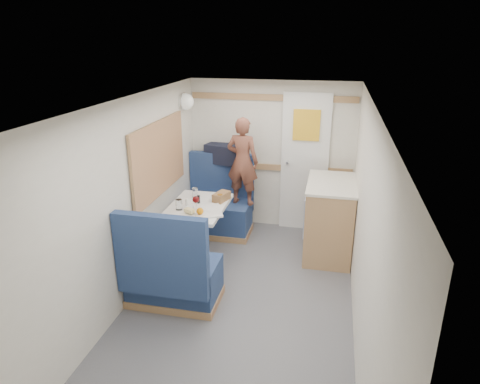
% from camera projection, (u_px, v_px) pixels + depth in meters
% --- Properties ---
extents(floor, '(4.50, 4.50, 0.00)m').
position_uv_depth(floor, '(234.00, 320.00, 4.03)').
color(floor, '#515156').
rests_on(floor, ground).
extents(ceiling, '(4.50, 4.50, 0.00)m').
position_uv_depth(ceiling, '(232.00, 107.00, 3.34)').
color(ceiling, silver).
rests_on(ceiling, wall_back).
extents(wall_back, '(2.20, 0.02, 2.00)m').
position_uv_depth(wall_back, '(271.00, 156.00, 5.75)').
color(wall_back, silver).
rests_on(wall_back, floor).
extents(wall_left, '(0.02, 4.50, 2.00)m').
position_uv_depth(wall_left, '(116.00, 213.00, 3.91)').
color(wall_left, silver).
rests_on(wall_left, floor).
extents(wall_right, '(0.02, 4.50, 2.00)m').
position_uv_depth(wall_right, '(365.00, 236.00, 3.46)').
color(wall_right, silver).
rests_on(wall_right, floor).
extents(oak_trim_low, '(2.15, 0.02, 0.08)m').
position_uv_depth(oak_trim_low, '(271.00, 167.00, 5.78)').
color(oak_trim_low, '#996945').
rests_on(oak_trim_low, wall_back).
extents(oak_trim_high, '(2.15, 0.02, 0.08)m').
position_uv_depth(oak_trim_high, '(273.00, 97.00, 5.46)').
color(oak_trim_high, '#996945').
rests_on(oak_trim_high, wall_back).
extents(side_window, '(0.04, 1.30, 0.72)m').
position_uv_depth(side_window, '(159.00, 158.00, 4.73)').
color(side_window, '#969C84').
rests_on(side_window, wall_left).
extents(rear_door, '(0.62, 0.12, 1.86)m').
position_uv_depth(rear_door, '(305.00, 161.00, 5.64)').
color(rear_door, white).
rests_on(rear_door, wall_back).
extents(dinette_table, '(0.62, 0.92, 0.72)m').
position_uv_depth(dinette_table, '(198.00, 218.00, 4.88)').
color(dinette_table, white).
rests_on(dinette_table, floor).
extents(bench_far, '(0.90, 0.59, 1.05)m').
position_uv_depth(bench_far, '(218.00, 211.00, 5.77)').
color(bench_far, navy).
rests_on(bench_far, floor).
extents(bench_near, '(0.90, 0.59, 1.05)m').
position_uv_depth(bench_near, '(172.00, 277.00, 4.18)').
color(bench_near, navy).
rests_on(bench_near, floor).
extents(ledge, '(0.90, 0.14, 0.04)m').
position_uv_depth(ledge, '(222.00, 164.00, 5.80)').
color(ledge, '#996945').
rests_on(ledge, bench_far).
extents(dome_light, '(0.20, 0.20, 0.20)m').
position_uv_depth(dome_light, '(186.00, 102.00, 5.33)').
color(dome_light, white).
rests_on(dome_light, wall_left).
extents(galley_counter, '(0.57, 0.92, 0.92)m').
position_uv_depth(galley_counter, '(329.00, 218.00, 5.13)').
color(galley_counter, '#996945').
rests_on(galley_counter, floor).
extents(person, '(0.45, 0.33, 1.14)m').
position_uv_depth(person, '(243.00, 162.00, 5.43)').
color(person, brown).
rests_on(person, bench_far).
extents(duffel_bag, '(0.58, 0.38, 0.25)m').
position_uv_depth(duffel_bag, '(226.00, 154.00, 5.74)').
color(duffel_bag, black).
rests_on(duffel_bag, ledge).
extents(tray, '(0.41, 0.46, 0.02)m').
position_uv_depth(tray, '(208.00, 211.00, 4.65)').
color(tray, white).
rests_on(tray, dinette_table).
extents(orange_fruit, '(0.07, 0.07, 0.07)m').
position_uv_depth(orange_fruit, '(200.00, 211.00, 4.53)').
color(orange_fruit, '#EF600A').
rests_on(orange_fruit, tray).
extents(cheese_block, '(0.13, 0.10, 0.04)m').
position_uv_depth(cheese_block, '(189.00, 210.00, 4.60)').
color(cheese_block, '#D7BF7C').
rests_on(cheese_block, tray).
extents(wine_glass, '(0.08, 0.08, 0.17)m').
position_uv_depth(wine_glass, '(196.00, 200.00, 4.65)').
color(wine_glass, white).
rests_on(wine_glass, dinette_table).
extents(tumbler_left, '(0.07, 0.07, 0.12)m').
position_uv_depth(tumbler_left, '(179.00, 205.00, 4.70)').
color(tumbler_left, silver).
rests_on(tumbler_left, dinette_table).
extents(tumbler_mid, '(0.07, 0.07, 0.11)m').
position_uv_depth(tumbler_mid, '(195.00, 193.00, 5.06)').
color(tumbler_mid, white).
rests_on(tumbler_mid, dinette_table).
extents(beer_glass, '(0.06, 0.06, 0.10)m').
position_uv_depth(beer_glass, '(220.00, 198.00, 4.90)').
color(beer_glass, brown).
rests_on(beer_glass, dinette_table).
extents(pepper_grinder, '(0.04, 0.04, 0.09)m').
position_uv_depth(pepper_grinder, '(198.00, 199.00, 4.88)').
color(pepper_grinder, black).
rests_on(pepper_grinder, dinette_table).
extents(salt_grinder, '(0.03, 0.03, 0.08)m').
position_uv_depth(salt_grinder, '(187.00, 202.00, 4.80)').
color(salt_grinder, white).
rests_on(salt_grinder, dinette_table).
extents(bread_loaf, '(0.19, 0.25, 0.09)m').
position_uv_depth(bread_loaf, '(221.00, 197.00, 4.96)').
color(bread_loaf, brown).
rests_on(bread_loaf, dinette_table).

